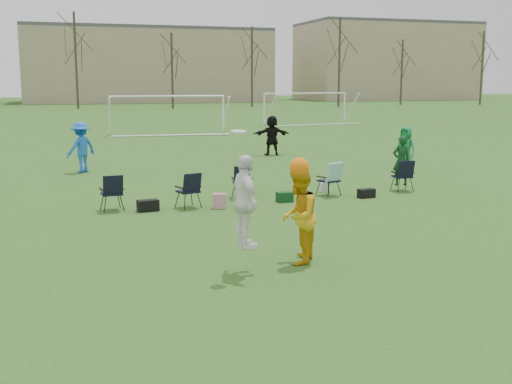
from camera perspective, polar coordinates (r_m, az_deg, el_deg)
name	(u,v)px	position (r m, az deg, el deg)	size (l,w,h in m)	color
ground	(269,296)	(10.41, 1.14, -9.22)	(260.00, 260.00, 0.00)	#2A591B
fielder_blue	(81,147)	(24.88, -15.29, 3.86)	(1.22, 0.70, 1.88)	blue
fielder_green_far	(406,148)	(25.19, 13.16, 3.79)	(0.82, 0.54, 1.69)	#157943
fielder_black	(272,135)	(29.63, 1.42, 5.06)	(1.69, 0.54, 1.82)	black
center_contest	(279,210)	(11.75, 2.08, -1.59)	(1.92, 1.35, 2.57)	white
sideline_setup	(283,181)	(18.71, 2.44, 0.99)	(9.60, 2.05, 1.71)	#0F3917
goal_mid	(167,104)	(41.96, -7.88, 7.78)	(7.40, 0.63, 2.46)	white
goal_right	(306,99)	(51.07, 4.44, 8.21)	(7.35, 1.14, 2.46)	white
tree_line	(79,66)	(79.25, -15.47, 10.77)	(110.28, 3.28, 11.40)	#382B21
building_row	(114,64)	(105.81, -12.53, 11.07)	(126.00, 16.00, 13.00)	tan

